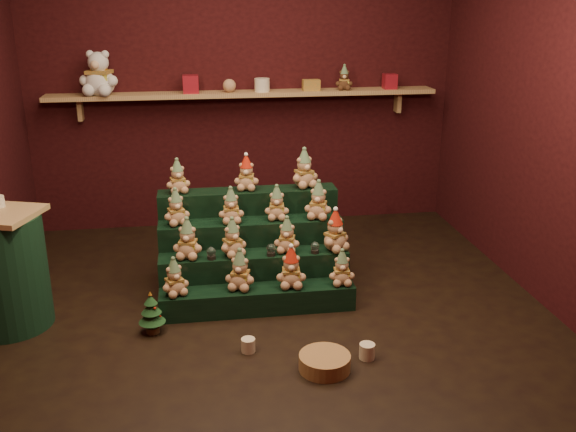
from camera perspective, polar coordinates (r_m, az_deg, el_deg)
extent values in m
plane|color=black|center=(4.67, -1.51, -8.59)|extent=(4.00, 4.00, 0.00)
cube|color=black|center=(6.23, -4.02, 11.94)|extent=(4.00, 0.10, 2.80)
cube|color=black|center=(2.25, 4.69, -0.96)|extent=(4.00, 0.10, 2.80)
cube|color=black|center=(4.90, 23.18, 8.52)|extent=(0.10, 4.00, 2.80)
cube|color=tan|center=(6.06, -3.85, 10.79)|extent=(3.60, 0.26, 0.04)
cube|color=tan|center=(6.21, -17.98, 9.00)|extent=(0.04, 0.12, 0.20)
cube|color=tan|center=(6.45, 9.73, 9.98)|extent=(0.04, 0.12, 0.20)
cube|color=black|center=(4.66, -2.70, -7.43)|extent=(1.40, 0.22, 0.18)
cube|color=black|center=(4.82, -2.99, -5.31)|extent=(1.40, 0.22, 0.36)
cube|color=black|center=(4.99, -3.26, -3.34)|extent=(1.40, 0.22, 0.54)
cube|color=black|center=(5.16, -3.51, -1.49)|extent=(1.40, 0.22, 0.72)
cylinder|color=black|center=(4.67, -6.82, -3.67)|extent=(0.06, 0.06, 0.03)
sphere|color=silver|center=(4.66, -6.84, -3.17)|extent=(0.07, 0.07, 0.07)
cylinder|color=black|center=(4.70, -1.51, -3.39)|extent=(0.06, 0.06, 0.03)
sphere|color=silver|center=(4.69, -1.52, -2.89)|extent=(0.07, 0.07, 0.07)
cylinder|color=black|center=(4.75, 2.41, -3.17)|extent=(0.06, 0.06, 0.02)
sphere|color=silver|center=(4.73, 2.41, -2.69)|extent=(0.06, 0.06, 0.06)
cylinder|color=black|center=(4.75, -23.97, -4.58)|extent=(0.58, 0.58, 0.79)
cylinder|color=#442D18|center=(4.51, -11.93, -9.84)|extent=(0.09, 0.09, 0.05)
cone|color=#133517|center=(4.46, -12.02, -8.66)|extent=(0.18, 0.18, 0.09)
cone|color=#133517|center=(4.43, -12.07, -7.94)|extent=(0.14, 0.14, 0.08)
cone|color=#133517|center=(4.40, -12.13, -7.26)|extent=(0.09, 0.09, 0.06)
cone|color=orange|center=(4.38, -12.17, -6.73)|extent=(0.03, 0.03, 0.03)
cylinder|color=beige|center=(4.19, -3.55, -11.39)|extent=(0.09, 0.09, 0.09)
cylinder|color=beige|center=(4.15, 7.04, -11.84)|extent=(0.10, 0.10, 0.10)
cylinder|color=#AD7345|center=(4.01, 3.28, -12.85)|extent=(0.39, 0.39, 0.10)
cube|color=maroon|center=(6.01, -8.65, 11.51)|extent=(0.14, 0.14, 0.16)
cylinder|color=beige|center=(6.05, -2.32, 11.56)|extent=(0.14, 0.14, 0.12)
cube|color=maroon|center=(6.30, 9.03, 11.74)|extent=(0.12, 0.12, 0.14)
sphere|color=tan|center=(6.02, -5.24, 11.47)|extent=(0.12, 0.12, 0.12)
cube|color=orange|center=(6.12, 2.07, 11.56)|extent=(0.16, 0.10, 0.10)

